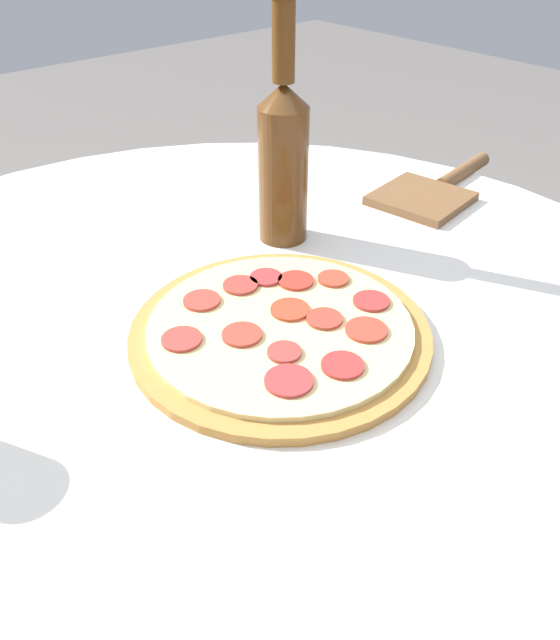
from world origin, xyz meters
TOP-DOWN VIEW (x-y plane):
  - table at (0.00, 0.00)m, footprint 1.09×1.09m
  - pizza at (-0.05, -0.04)m, footprint 0.30×0.30m
  - beer_bottle at (0.11, -0.18)m, footprint 0.06×0.06m
  - pizza_paddle at (0.06, -0.43)m, footprint 0.13×0.26m

SIDE VIEW (x-z plane):
  - table at x=0.00m, z-range 0.20..0.89m
  - pizza_paddle at x=0.06m, z-range 0.69..0.71m
  - pizza at x=-0.05m, z-range 0.69..0.71m
  - beer_bottle at x=0.11m, z-range 0.66..0.94m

